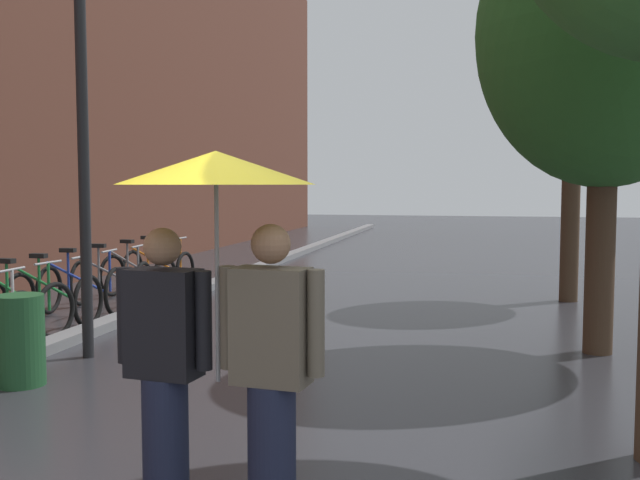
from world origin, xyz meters
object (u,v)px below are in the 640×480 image
street_tree_1 (607,34)px  parked_bicycle_3 (53,298)px  parked_bicycle_2 (21,306)px  parked_bicycle_6 (138,275)px  street_tree_2 (574,65)px  parked_bicycle_4 (82,289)px  street_lamp_post (83,118)px  parked_bicycle_5 (112,282)px  parked_bicycle_7 (158,269)px  couple_under_umbrella (217,283)px  litter_bin (20,340)px

street_tree_1 → parked_bicycle_3: size_ratio=4.76×
parked_bicycle_2 → parked_bicycle_6: size_ratio=0.99×
parked_bicycle_6 → street_tree_2: bearing=10.0°
parked_bicycle_3 → parked_bicycle_4: size_ratio=0.97×
parked_bicycle_6 → parked_bicycle_3: bearing=-89.9°
parked_bicycle_2 → parked_bicycle_4: (-0.06, 1.51, 0.00)m
street_tree_2 → parked_bicycle_2: bearing=-147.9°
street_tree_2 → parked_bicycle_6: size_ratio=4.31×
parked_bicycle_6 → street_lamp_post: 4.70m
parked_bicycle_5 → parked_bicycle_4: bearing=-92.8°
parked_bicycle_2 → parked_bicycle_5: size_ratio=1.02×
parked_bicycle_7 → couple_under_umbrella: size_ratio=0.54×
parked_bicycle_5 → parked_bicycle_7: size_ratio=1.02×
couple_under_umbrella → parked_bicycle_5: bearing=122.7°
street_tree_1 → street_lamp_post: 5.68m
street_tree_2 → street_lamp_post: street_tree_2 is taller
street_tree_2 → parked_bicycle_7: street_tree_2 is taller
parked_bicycle_3 → parked_bicycle_6: 2.44m
litter_bin → street_lamp_post: bearing=88.5°
couple_under_umbrella → parked_bicycle_3: bearing=130.3°
parked_bicycle_4 → street_lamp_post: street_lamp_post is taller
parked_bicycle_6 → parked_bicycle_7: bearing=93.2°
parked_bicycle_2 → parked_bicycle_3: 0.68m
litter_bin → parked_bicycle_4: bearing=112.2°
parked_bicycle_4 → litter_bin: 3.71m
street_tree_2 → street_lamp_post: bearing=-137.1°
parked_bicycle_5 → litter_bin: bearing=-72.1°
parked_bicycle_3 → couple_under_umbrella: 6.44m
parked_bicycle_3 → street_lamp_post: size_ratio=0.25×
parked_bicycle_3 → parked_bicycle_7: (-0.05, 3.32, 0.00)m
parked_bicycle_4 → couple_under_umbrella: couple_under_umbrella is taller
parked_bicycle_7 → couple_under_umbrella: 9.22m
parked_bicycle_4 → street_tree_1: bearing=-7.4°
parked_bicycle_4 → parked_bicycle_5: size_ratio=0.98×
street_tree_1 → parked_bicycle_3: (-6.78, 0.06, -3.11)m
parked_bicycle_5 → parked_bicycle_6: same height
street_lamp_post → litter_bin: (-0.03, -1.13, -2.15)m
parked_bicycle_3 → parked_bicycle_7: same height
parked_bicycle_2 → couple_under_umbrella: size_ratio=0.56×
parked_bicycle_2 → parked_bicycle_7: size_ratio=1.04×
street_tree_1 → parked_bicycle_6: size_ratio=4.42×
parked_bicycle_7 → litter_bin: (1.38, -5.93, 0.05)m
parked_bicycle_4 → parked_bicycle_6: 1.61m
street_lamp_post → street_tree_1: bearing=14.6°
parked_bicycle_6 → parked_bicycle_7: same height
parked_bicycle_5 → litter_bin: (1.36, -4.23, 0.05)m
street_tree_1 → parked_bicycle_6: street_tree_1 is taller
parked_bicycle_5 → couple_under_umbrella: couple_under_umbrella is taller
parked_bicycle_7 → parked_bicycle_5: bearing=-89.3°
parked_bicycle_2 → parked_bicycle_4: 1.51m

